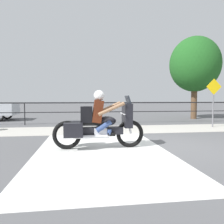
% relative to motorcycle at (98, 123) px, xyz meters
% --- Properties ---
extents(ground_plane, '(120.00, 120.00, 0.00)m').
position_rel_motorcycle_xyz_m(ground_plane, '(1.80, 0.01, -0.69)').
color(ground_plane, '#565659').
extents(sidewalk_band, '(44.00, 2.40, 0.01)m').
position_rel_motorcycle_xyz_m(sidewalk_band, '(1.80, 3.41, -0.68)').
color(sidewalk_band, '#B7B2A8').
rests_on(sidewalk_band, ground).
extents(crosswalk_band, '(3.32, 6.00, 0.01)m').
position_rel_motorcycle_xyz_m(crosswalk_band, '(0.06, -0.19, -0.68)').
color(crosswalk_band, silver).
rests_on(crosswalk_band, ground).
extents(fence_railing, '(36.00, 0.05, 1.14)m').
position_rel_motorcycle_xyz_m(fence_railing, '(1.80, 5.61, 0.21)').
color(fence_railing, black).
rests_on(fence_railing, ground).
extents(motorcycle, '(2.46, 0.76, 1.57)m').
position_rel_motorcycle_xyz_m(motorcycle, '(0.00, 0.00, 0.00)').
color(motorcycle, black).
rests_on(motorcycle, ground).
extents(street_sign, '(0.74, 0.06, 2.25)m').
position_rel_motorcycle_xyz_m(street_sign, '(5.61, 3.57, 0.74)').
color(street_sign, slate).
rests_on(street_sign, ground).
extents(tree_behind_sign, '(3.22, 3.22, 5.31)m').
position_rel_motorcycle_xyz_m(tree_behind_sign, '(6.83, 7.60, 2.84)').
color(tree_behind_sign, brown).
rests_on(tree_behind_sign, ground).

